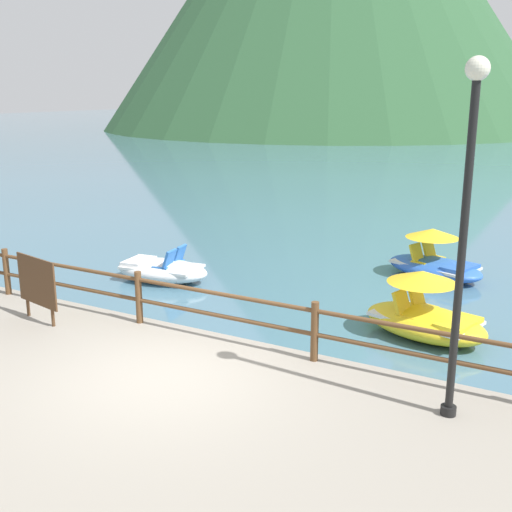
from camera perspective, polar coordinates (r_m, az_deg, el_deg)
promenade_dock at (r=8.15m, az=-17.99°, el=-17.35°), size 28.00×8.00×0.40m
dock_railing at (r=10.43m, az=-3.28°, el=-4.67°), size 23.92×0.12×0.95m
lamp_post at (r=7.85m, az=18.38°, el=3.75°), size 0.28×0.28×4.41m
sign_board at (r=11.88m, az=-19.15°, el=-2.26°), size 1.16×0.28×1.19m
pedal_boat_0 at (r=15.97m, az=15.84°, el=-0.49°), size 2.77×2.08×1.20m
pedal_boat_1 at (r=12.08m, az=15.02°, el=-5.19°), size 2.63×1.91×1.25m
pedal_boat_2 at (r=15.29m, az=-8.52°, el=-1.21°), size 2.47×1.50×0.85m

